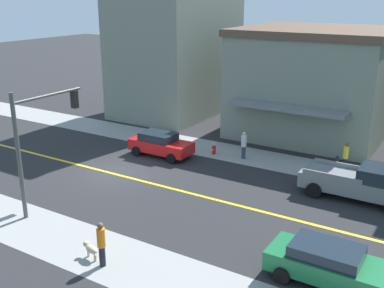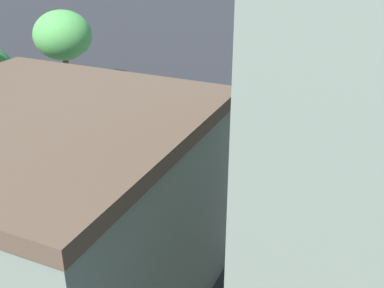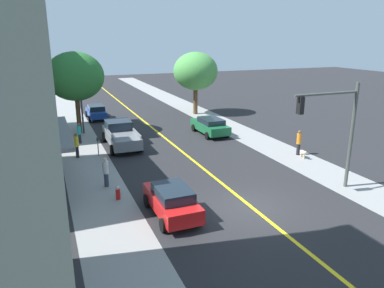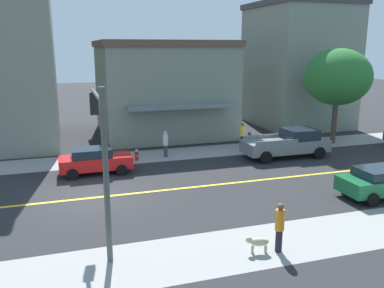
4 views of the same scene
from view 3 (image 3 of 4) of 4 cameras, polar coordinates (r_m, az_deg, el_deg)
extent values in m
plane|color=#262628|center=(19.21, 9.09, -9.55)|extent=(140.00, 140.00, 0.00)
cube|color=gray|center=(17.03, -12.10, -13.30)|extent=(3.23, 126.00, 0.01)
cube|color=gray|center=(23.36, 24.04, -6.01)|extent=(3.23, 126.00, 0.01)
cube|color=yellow|center=(19.21, 9.09, -9.54)|extent=(0.20, 126.00, 0.00)
cube|color=slate|center=(22.47, -20.38, 1.71)|extent=(1.39, 7.83, 0.24)
cylinder|color=brown|center=(41.09, 0.54, 6.75)|extent=(0.48, 0.48, 2.93)
ellipsoid|color=#4C9947|center=(40.67, 0.56, 11.31)|extent=(4.85, 4.85, 4.12)
cylinder|color=brown|center=(34.20, -17.30, 4.27)|extent=(0.40, 0.40, 3.20)
ellipsoid|color=#286B2D|center=(33.69, -17.80, 10.03)|extent=(4.97, 4.97, 4.22)
cylinder|color=red|center=(19.98, -11.49, -7.70)|extent=(0.24, 0.24, 0.59)
sphere|color=#B2B2B7|center=(19.84, -11.55, -6.73)|extent=(0.22, 0.22, 0.22)
cylinder|color=#B2B2B7|center=(19.95, -11.97, -7.68)|extent=(0.10, 0.10, 0.10)
cylinder|color=#B2B2B7|center=(20.00, -11.01, -7.56)|extent=(0.10, 0.10, 0.10)
cylinder|color=#4C4C51|center=(27.35, -14.45, -0.66)|extent=(0.07, 0.07, 1.14)
cube|color=#2D2D33|center=(27.16, -14.55, 0.75)|extent=(0.12, 0.18, 0.26)
cylinder|color=#474C47|center=(22.20, 23.63, 1.09)|extent=(0.20, 0.20, 6.01)
cylinder|color=#474C47|center=(20.33, 20.35, 7.38)|extent=(4.08, 0.14, 0.14)
cube|color=black|center=(19.35, 16.57, 5.81)|extent=(0.26, 0.32, 0.90)
sphere|color=red|center=(19.30, 16.65, 6.68)|extent=(0.20, 0.20, 0.20)
sphere|color=yellow|center=(19.35, 16.57, 5.81)|extent=(0.20, 0.20, 0.20)
sphere|color=green|center=(19.41, 16.50, 4.94)|extent=(0.20, 0.20, 0.20)
cylinder|color=#38383D|center=(33.77, -16.87, 5.93)|extent=(0.16, 0.16, 5.24)
ellipsoid|color=silver|center=(33.41, -17.27, 10.59)|extent=(0.70, 0.36, 0.24)
cube|color=red|center=(17.83, -3.22, -9.07)|extent=(1.73, 4.15, 0.71)
cube|color=#19232D|center=(17.40, -3.03, -7.56)|extent=(1.52, 2.24, 0.49)
cylinder|color=black|center=(18.95, -7.06, -8.77)|extent=(0.22, 0.64, 0.64)
cylinder|color=black|center=(19.41, -2.11, -8.02)|extent=(0.22, 0.64, 0.64)
cylinder|color=black|center=(16.60, -4.49, -12.53)|extent=(0.22, 0.64, 0.64)
cylinder|color=black|center=(17.13, 1.10, -11.52)|extent=(0.22, 0.64, 0.64)
cube|color=#196638|center=(32.47, 2.82, 2.72)|extent=(1.89, 4.63, 0.72)
cube|color=#19232D|center=(32.14, 3.00, 3.63)|extent=(1.66, 2.50, 0.44)
cylinder|color=black|center=(33.55, 0.26, 2.55)|extent=(0.22, 0.64, 0.64)
cylinder|color=black|center=(34.29, 3.17, 2.83)|extent=(0.22, 0.64, 0.64)
cylinder|color=black|center=(30.84, 2.40, 1.29)|extent=(0.22, 0.64, 0.64)
cylinder|color=black|center=(31.63, 5.51, 1.62)|extent=(0.22, 0.64, 0.64)
cube|color=#1E429E|center=(40.05, -14.73, 4.75)|extent=(1.75, 4.22, 0.64)
cube|color=#19232D|center=(39.74, -14.75, 5.51)|extent=(1.53, 2.28, 0.52)
cylinder|color=black|center=(41.38, -16.14, 4.55)|extent=(0.22, 0.64, 0.64)
cylinder|color=black|center=(41.58, -13.77, 4.78)|extent=(0.22, 0.64, 0.64)
cylinder|color=black|center=(38.67, -15.69, 3.79)|extent=(0.22, 0.64, 0.64)
cylinder|color=black|center=(38.88, -13.15, 4.04)|extent=(0.22, 0.64, 0.64)
cube|color=slate|center=(29.19, -10.98, 1.10)|extent=(2.14, 5.80, 0.79)
cube|color=#19232D|center=(30.01, -11.43, 2.96)|extent=(1.94, 2.10, 0.69)
cube|color=slate|center=(27.81, -12.52, 1.35)|extent=(0.13, 3.00, 0.24)
cube|color=slate|center=(28.15, -8.67, 1.74)|extent=(0.13, 3.00, 0.24)
cylinder|color=black|center=(31.02, -13.52, 1.09)|extent=(0.29, 0.80, 0.80)
cylinder|color=black|center=(31.35, -9.74, 1.47)|extent=(0.29, 0.80, 0.80)
cylinder|color=black|center=(27.27, -12.30, -0.93)|extent=(0.29, 0.80, 0.80)
cylinder|color=black|center=(27.65, -8.04, -0.47)|extent=(0.29, 0.80, 0.80)
cylinder|color=#33384C|center=(21.74, -13.22, -5.47)|extent=(0.26, 0.26, 0.81)
cylinder|color=silver|center=(21.47, -13.35, -3.56)|extent=(0.34, 0.34, 0.74)
sphere|color=beige|center=(21.32, -13.44, -2.34)|extent=(0.23, 0.23, 0.23)
cylinder|color=black|center=(31.05, -17.10, 0.79)|extent=(0.24, 0.24, 0.76)
cylinder|color=teal|center=(30.87, -17.21, 2.10)|extent=(0.32, 0.32, 0.70)
sphere|color=brown|center=(30.77, -17.28, 2.92)|extent=(0.22, 0.22, 0.22)
cylinder|color=black|center=(27.84, 16.25, -0.81)|extent=(0.25, 0.25, 0.85)
cylinder|color=orange|center=(27.62, 16.38, 0.79)|extent=(0.33, 0.33, 0.77)
sphere|color=brown|center=(27.49, 16.46, 1.81)|extent=(0.24, 0.24, 0.24)
cylinder|color=black|center=(27.37, -17.47, -1.22)|extent=(0.23, 0.23, 0.83)
cylinder|color=yellow|center=(27.15, -17.62, 0.39)|extent=(0.31, 0.31, 0.76)
sphere|color=brown|center=(27.03, -17.71, 1.40)|extent=(0.24, 0.24, 0.24)
ellipsoid|color=#C6B28C|center=(27.23, 16.92, -1.24)|extent=(0.46, 0.74, 0.30)
sphere|color=#C6B28C|center=(26.88, 17.26, -1.30)|extent=(0.24, 0.24, 0.24)
cylinder|color=#C6B28C|center=(27.11, 17.08, -1.97)|extent=(0.11, 0.11, 0.28)
cylinder|color=#C6B28C|center=(27.52, 16.66, -1.66)|extent=(0.11, 0.11, 0.28)
camera|label=1|loc=(42.80, 20.58, 17.82)|focal=43.56mm
camera|label=2|loc=(20.15, -80.26, 17.25)|focal=43.66mm
camera|label=4|loc=(31.84, 43.31, 10.00)|focal=38.28mm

